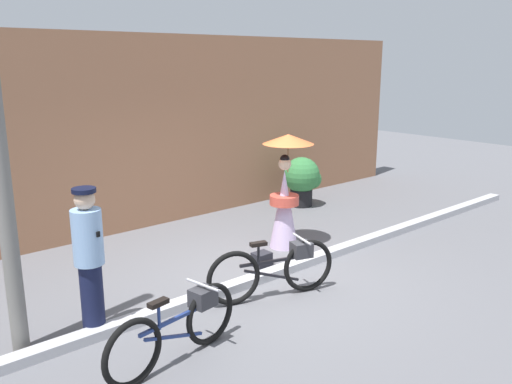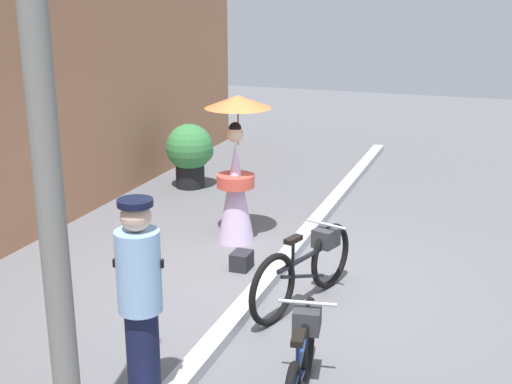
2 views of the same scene
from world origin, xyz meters
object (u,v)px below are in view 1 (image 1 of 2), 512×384
object	(u,v)px
bicycle_far_side	(276,268)
bicycle_near_officer	(178,326)
backpack_on_pavement	(262,259)
person_with_parasol	(285,190)
person_officer	(89,257)
potted_plant_by_door	(303,179)

from	to	relation	value
bicycle_far_side	bicycle_near_officer	bearing A→B (deg)	-165.21
bicycle_far_side	backpack_on_pavement	bearing A→B (deg)	58.01
bicycle_far_side	backpack_on_pavement	size ratio (longest dim) A/B	6.54
person_with_parasol	person_officer	bearing A→B (deg)	-169.51
bicycle_near_officer	backpack_on_pavement	bearing A→B (deg)	30.61
person_officer	person_with_parasol	xyz separation A→B (m)	(3.72, 0.69, 0.05)
bicycle_near_officer	person_officer	size ratio (longest dim) A/B	1.01
person_officer	backpack_on_pavement	xyz separation A→B (m)	(2.85, 0.28, -0.82)
person_with_parasol	potted_plant_by_door	distance (m)	2.70
person_with_parasol	potted_plant_by_door	xyz separation A→B (m)	(2.11, 1.64, -0.38)
bicycle_far_side	person_with_parasol	distance (m)	2.08
potted_plant_by_door	person_officer	bearing A→B (deg)	-158.18
potted_plant_by_door	backpack_on_pavement	xyz separation A→B (m)	(-2.98, -2.06, -0.49)
bicycle_far_side	potted_plant_by_door	distance (m)	4.67
person_officer	bicycle_near_officer	bearing A→B (deg)	-70.02
bicycle_near_officer	potted_plant_by_door	world-z (taller)	potted_plant_by_door
potted_plant_by_door	backpack_on_pavement	bearing A→B (deg)	-145.40
bicycle_near_officer	person_with_parasol	size ratio (longest dim) A/B	0.91
bicycle_near_officer	person_with_parasol	world-z (taller)	person_with_parasol
bicycle_far_side	backpack_on_pavement	world-z (taller)	bicycle_far_side
potted_plant_by_door	backpack_on_pavement	world-z (taller)	potted_plant_by_door
person_with_parasol	potted_plant_by_door	world-z (taller)	person_with_parasol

